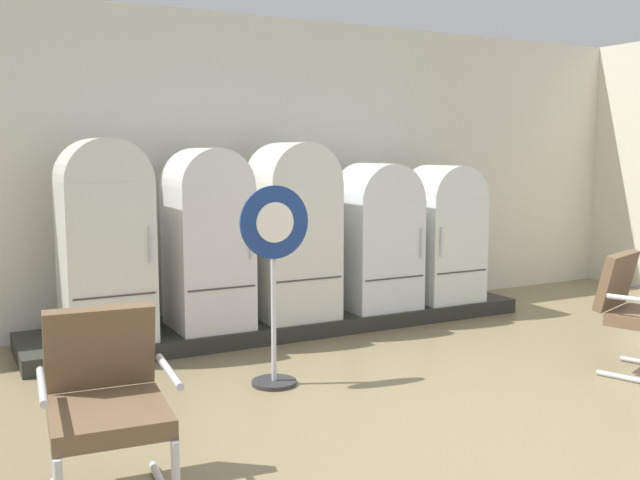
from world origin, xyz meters
name	(u,v)px	position (x,y,z in m)	size (l,w,h in m)	color
ground	(517,449)	(0.00, 0.00, -0.03)	(12.00, 10.00, 0.05)	#837352
back_wall	(260,168)	(0.00, 3.66, 1.48)	(11.76, 0.12, 2.94)	silver
display_plinth	(288,321)	(0.00, 3.02, 0.07)	(4.72, 0.95, 0.14)	#2D2E27
refrigerator_0	(105,234)	(-1.67, 2.90, 1.00)	(0.68, 0.66, 1.62)	silver
refrigerator_1	(208,233)	(-0.81, 2.92, 0.96)	(0.63, 0.69, 1.54)	white
refrigerator_2	(294,226)	(0.00, 2.91, 0.98)	(0.69, 0.67, 1.59)	silver
refrigerator_3	(377,233)	(0.89, 2.91, 0.87)	(0.70, 0.66, 1.40)	white
refrigerator_4	(443,230)	(1.68, 2.89, 0.86)	(0.66, 0.64, 1.37)	white
armchair_left	(106,397)	(-2.17, 0.46, 0.49)	(0.64, 0.73, 0.90)	silver
sign_stand	(274,284)	(-0.78, 1.59, 0.73)	(0.51, 0.32, 1.42)	#2D2D30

